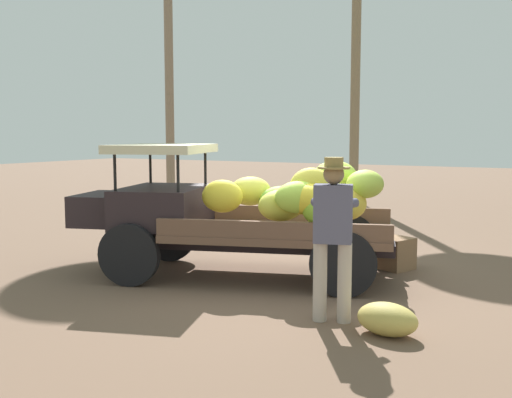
{
  "coord_description": "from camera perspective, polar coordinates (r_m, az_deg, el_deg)",
  "views": [
    {
      "loc": [
        -3.63,
        7.37,
        2.01
      ],
      "look_at": [
        0.33,
        0.15,
        1.11
      ],
      "focal_mm": 41.98,
      "sensor_mm": 36.0,
      "label": 1
    }
  ],
  "objects": [
    {
      "name": "ground_plane",
      "position": [
        8.46,
        2.48,
        -7.48
      ],
      "size": [
        60.0,
        60.0,
        0.0
      ],
      "primitive_type": "plane",
      "color": "brown"
    },
    {
      "name": "farmer",
      "position": [
        6.39,
        7.34,
        -2.84
      ],
      "size": [
        0.55,
        0.5,
        1.76
      ],
      "rotation": [
        0.0,
        0.0,
        -1.27
      ],
      "color": "#B6A99D",
      "rests_on": "ground"
    },
    {
      "name": "loose_banana_bunch",
      "position": [
        6.23,
        12.4,
        -11.12
      ],
      "size": [
        0.7,
        0.53,
        0.33
      ],
      "primitive_type": "ellipsoid",
      "rotation": [
        0.0,
        0.0,
        2.97
      ],
      "color": "tan",
      "rests_on": "ground"
    },
    {
      "name": "wooden_crate",
      "position": [
        9.16,
        13.2,
        -5.07
      ],
      "size": [
        0.56,
        0.58,
        0.47
      ],
      "primitive_type": "cube",
      "rotation": [
        0.0,
        0.0,
        1.16
      ],
      "color": "#8C6647",
      "rests_on": "ground"
    },
    {
      "name": "truck",
      "position": [
        8.32,
        -2.49,
        -1.12
      ],
      "size": [
        4.66,
        2.8,
        1.86
      ],
      "rotation": [
        0.0,
        0.0,
        0.31
      ],
      "color": "black",
      "rests_on": "ground"
    }
  ]
}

